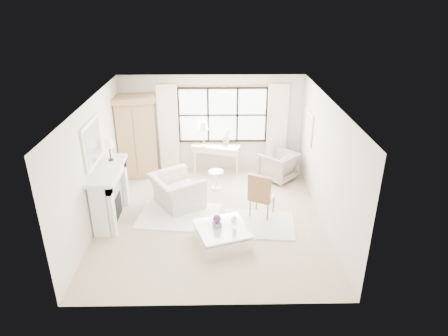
{
  "coord_description": "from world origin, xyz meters",
  "views": [
    {
      "loc": [
        0.15,
        -7.84,
        4.82
      ],
      "look_at": [
        0.29,
        0.2,
        1.15
      ],
      "focal_mm": 32.0,
      "sensor_mm": 36.0,
      "label": 1
    }
  ],
  "objects": [
    {
      "name": "french_chair",
      "position": [
        1.15,
        0.06,
        0.31
      ],
      "size": [
        0.65,
        0.65,
        1.08
      ],
      "rotation": [
        0.0,
        0.0,
        2.68
      ],
      "color": "#8B5F3A",
      "rests_on": "floor"
    },
    {
      "name": "window_frame",
      "position": [
        0.3,
        2.72,
        1.6
      ],
      "size": [
        2.5,
        0.04,
        1.5
      ],
      "primitive_type": null,
      "color": "black",
      "rests_on": "wall_back"
    },
    {
      "name": "floor",
      "position": [
        0.0,
        0.0,
        0.0
      ],
      "size": [
        5.5,
        5.5,
        0.0
      ],
      "primitive_type": "plane",
      "color": "#BDA98C",
      "rests_on": "ground"
    },
    {
      "name": "rug_left",
      "position": [
        -0.75,
        0.06,
        0.02
      ],
      "size": [
        1.95,
        1.49,
        0.03
      ],
      "primitive_type": "cube",
      "rotation": [
        0.0,
        0.0,
        -0.13
      ],
      "color": "white",
      "rests_on": "floor"
    },
    {
      "name": "mantel_lamp",
      "position": [
        -2.25,
        0.42,
        1.65
      ],
      "size": [
        0.22,
        0.22,
        0.51
      ],
      "color": "black",
      "rests_on": "fireplace"
    },
    {
      "name": "armoire",
      "position": [
        -2.03,
        2.32,
        1.14
      ],
      "size": [
        1.23,
        0.89,
        2.24
      ],
      "rotation": [
        0.0,
        0.0,
        0.18
      ],
      "color": "tan",
      "rests_on": "floor"
    },
    {
      "name": "orchid_plant",
      "position": [
        0.41,
        2.5,
        1.04
      ],
      "size": [
        0.33,
        0.3,
        0.47
      ],
      "primitive_type": "imported",
      "rotation": [
        0.0,
        0.0,
        0.48
      ],
      "color": "#536946",
      "rests_on": "console_table"
    },
    {
      "name": "curtain_rod",
      "position": [
        0.3,
        2.67,
        2.47
      ],
      "size": [
        3.3,
        0.04,
        0.04
      ],
      "primitive_type": "cylinder",
      "rotation": [
        0.0,
        1.57,
        0.0
      ],
      "color": "#A97A3A",
      "rests_on": "wall_back"
    },
    {
      "name": "wall_front",
      "position": [
        0.0,
        -2.75,
        1.35
      ],
      "size": [
        5.0,
        0.0,
        5.0
      ],
      "primitive_type": "plane",
      "rotation": [
        -1.57,
        0.0,
        0.0
      ],
      "color": "beige",
      "rests_on": "ground"
    },
    {
      "name": "ceiling",
      "position": [
        0.0,
        0.0,
        2.7
      ],
      "size": [
        5.5,
        5.5,
        0.0
      ],
      "primitive_type": "plane",
      "rotation": [
        3.14,
        0.0,
        0.0
      ],
      "color": "white",
      "rests_on": "ground"
    },
    {
      "name": "fireplace",
      "position": [
        -2.27,
        0.0,
        0.65
      ],
      "size": [
        0.58,
        1.66,
        1.26
      ],
      "color": "silver",
      "rests_on": "ground"
    },
    {
      "name": "rug_right",
      "position": [
        1.04,
        -0.32,
        0.01
      ],
      "size": [
        1.67,
        1.32,
        0.03
      ],
      "primitive_type": "cube",
      "rotation": [
        0.0,
        0.0,
        -0.1
      ],
      "color": "silver",
      "rests_on": "floor"
    },
    {
      "name": "wall_right",
      "position": [
        2.5,
        0.0,
        1.35
      ],
      "size": [
        0.0,
        5.5,
        5.5
      ],
      "primitive_type": "plane",
      "rotation": [
        1.57,
        0.0,
        -1.57
      ],
      "color": "beige",
      "rests_on": "ground"
    },
    {
      "name": "mirror_glass",
      "position": [
        -2.44,
        0.0,
        1.84
      ],
      "size": [
        0.02,
        1.0,
        0.8
      ],
      "primitive_type": "cube",
      "color": "#B5B9C1",
      "rests_on": "wall_left"
    },
    {
      "name": "art_canvas",
      "position": [
        2.45,
        1.7,
        1.55
      ],
      "size": [
        0.01,
        0.52,
        0.72
      ],
      "primitive_type": "cube",
      "color": "beige",
      "rests_on": "wall_right"
    },
    {
      "name": "planter_flowers",
      "position": [
        0.13,
        -0.97,
        0.57
      ],
      "size": [
        0.16,
        0.16,
        0.16
      ],
      "primitive_type": "sphere",
      "color": "#532968",
      "rests_on": "planter_box"
    },
    {
      "name": "console_table",
      "position": [
        0.1,
        2.49,
        0.4
      ],
      "size": [
        1.37,
        0.81,
        0.8
      ],
      "rotation": [
        0.0,
        0.0,
        -0.29
      ],
      "color": "white",
      "rests_on": "floor"
    },
    {
      "name": "mirror_frame",
      "position": [
        -2.47,
        0.0,
        1.84
      ],
      "size": [
        0.05,
        1.15,
        0.95
      ],
      "primitive_type": "cube",
      "color": "white",
      "rests_on": "wall_left"
    },
    {
      "name": "pillar_candle",
      "position": [
        0.47,
        -1.21,
        0.44
      ],
      "size": [
        0.08,
        0.08,
        0.12
      ],
      "primitive_type": "cylinder",
      "color": "white",
      "rests_on": "coffee_table"
    },
    {
      "name": "window_pane",
      "position": [
        0.3,
        2.73,
        1.6
      ],
      "size": [
        2.4,
        0.02,
        1.5
      ],
      "primitive_type": "cube",
      "color": "white",
      "rests_on": "wall_back"
    },
    {
      "name": "side_table",
      "position": [
        0.1,
        1.43,
        0.33
      ],
      "size": [
        0.4,
        0.4,
        0.51
      ],
      "color": "white",
      "rests_on": "floor"
    },
    {
      "name": "wall_back",
      "position": [
        0.0,
        2.75,
        1.35
      ],
      "size": [
        5.0,
        0.0,
        5.0
      ],
      "primitive_type": "plane",
      "rotation": [
        1.57,
        0.0,
        0.0
      ],
      "color": "beige",
      "rests_on": "ground"
    },
    {
      "name": "curtain_left",
      "position": [
        -1.2,
        2.65,
        1.24
      ],
      "size": [
        0.55,
        0.1,
        2.47
      ],
      "primitive_type": "cube",
      "color": "white",
      "rests_on": "ground"
    },
    {
      "name": "club_armchair",
      "position": [
        -0.82,
        0.6,
        0.38
      ],
      "size": [
        1.48,
        1.53,
        0.76
      ],
      "primitive_type": "imported",
      "rotation": [
        0.0,
        0.0,
        2.12
      ],
      "color": "beige",
      "rests_on": "floor"
    },
    {
      "name": "wingback_chair",
      "position": [
        1.79,
        1.99,
        0.39
      ],
      "size": [
        1.19,
        1.19,
        0.78
      ],
      "primitive_type": "imported",
      "rotation": [
        0.0,
        0.0,
        -2.34
      ],
      "color": "#9F9186",
      "rests_on": "floor"
    },
    {
      "name": "curtain_right",
      "position": [
        1.8,
        2.65,
        1.24
      ],
      "size": [
        0.55,
        0.1,
        2.47
      ],
      "primitive_type": "cube",
      "color": "white",
      "rests_on": "ground"
    },
    {
      "name": "wall_left",
      "position": [
        -2.5,
        0.0,
        1.35
      ],
      "size": [
        0.0,
        5.5,
        5.5
      ],
      "primitive_type": "plane",
      "rotation": [
        1.57,
        0.0,
        1.57
      ],
      "color": "beige",
      "rests_on": "ground"
    },
    {
      "name": "planter_box",
      "position": [
        0.13,
        -0.97,
        0.43
      ],
      "size": [
        0.19,
        0.19,
        0.11
      ],
      "primitive_type": "cube",
      "rotation": [
        0.0,
        0.0,
        0.37
      ],
      "color": "slate",
      "rests_on": "coffee_table"
    },
    {
      "name": "coffee_vase",
      "position": [
        0.48,
        -0.76,
        0.45
      ],
      "size": [
        0.15,
        0.15,
        0.14
      ],
      "primitive_type": "imported",
      "rotation": [
        0.0,
        0.0,
        0.12
      ],
      "color": "white",
      "rests_on": "coffee_table"
    },
    {
      "name": "console_lamp",
      "position": [
        -0.23,
        2.48,
        1.36
      ],
      "size": [
        0.28,
        0.28,
        0.69
      ],
      "color": "#B68D3F",
      "rests_on": "console_table"
    },
    {
      "name": "art_frame",
      "position": [
        2.47,
        1.7,
        1.55
      ],
      "size": [
        0.04,
        0.62,
        0.82
      ],
      "primitive_type": "cube",
      "color": "white",
      "rests_on": "wall_right"
    },
    {
      "name": "coffee_table",
      "position": [
        0.24,
        -1.02,
        0.18
      ],
      "size": [
        1.26,
        1.26,
        0.38
      ],
      "rotation": [
        0.0,
        0.0,
        0.32
      ],
      "color": "white",
      "rests_on": "floor"
    }
  ]
}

